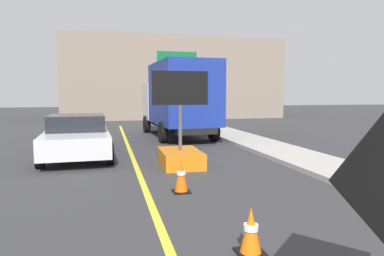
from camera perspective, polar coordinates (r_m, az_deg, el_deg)
lane_center_stripe at (r=5.60m, az=-5.06°, el=-15.97°), size 0.14×36.00×0.01m
arrow_board_trailer at (r=10.11m, az=-1.91°, el=-3.45°), size 1.60×1.81×2.70m
box_truck at (r=16.73m, az=-2.17°, el=4.85°), size 2.82×6.72×3.47m
pickup_car at (r=12.02m, az=-18.11°, el=-1.25°), size 2.26×4.58×1.38m
highway_guide_sign at (r=23.30m, az=-0.96°, el=8.88°), size 2.79×0.18×5.00m
far_building_block at (r=31.97m, az=-3.40°, el=7.86°), size 18.26×7.57×6.74m
traffic_cone_near_sign at (r=4.77m, az=9.50°, el=-16.14°), size 0.36×0.36×0.62m
traffic_cone_mid_lane at (r=7.43m, az=-1.75°, el=-7.69°), size 0.36×0.36×0.73m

